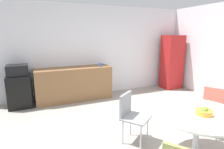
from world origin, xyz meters
The scene contains 11 objects.
ground_plane centered at (0.00, 0.00, 0.00)m, with size 6.00×6.00×0.00m, color #9E998E.
wall_back centered at (0.00, 3.00, 1.30)m, with size 6.00×0.10×2.60m, color silver.
counter_block centered at (-0.69, 2.65, 0.45)m, with size 2.01×0.60×0.90m, color brown.
mini_fridge centered at (-2.05, 2.65, 0.40)m, with size 0.54×0.54×0.80m, color black.
microwave centered at (-2.05, 2.65, 0.93)m, with size 0.48×0.38×0.26m, color black.
locker_cabinet centered at (2.55, 2.55, 0.87)m, with size 0.60×0.50×1.74m, color #B21E1E.
round_table centered at (0.37, -0.58, 0.62)m, with size 1.21×1.21×0.73m.
chair_coral centered at (1.27, -0.09, 0.52)m, with size 0.57×0.57×0.83m.
chair_gray centered at (-0.25, 0.23, 0.52)m, with size 0.59×0.59×0.83m.
fruit_bowl centered at (0.38, -0.66, 0.78)m, with size 0.22×0.22×0.11m.
mug_white centered at (0.04, 2.55, 0.95)m, with size 0.13×0.08×0.09m.
Camera 1 is at (-1.67, -2.34, 1.80)m, focal length 30.06 mm.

